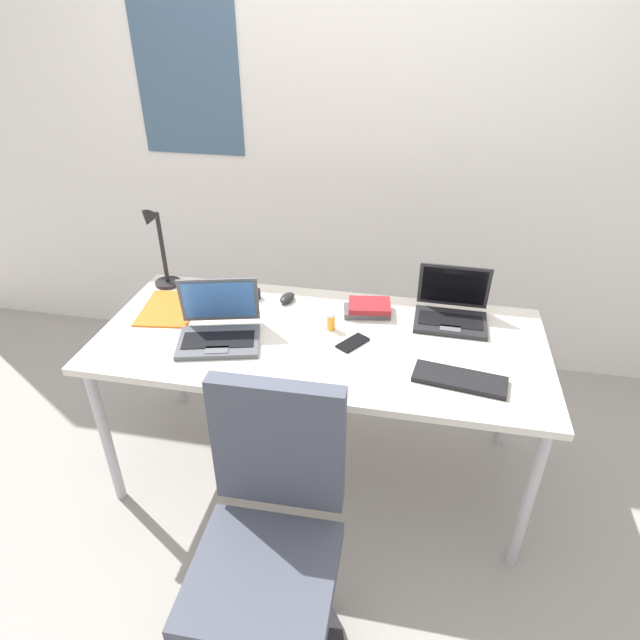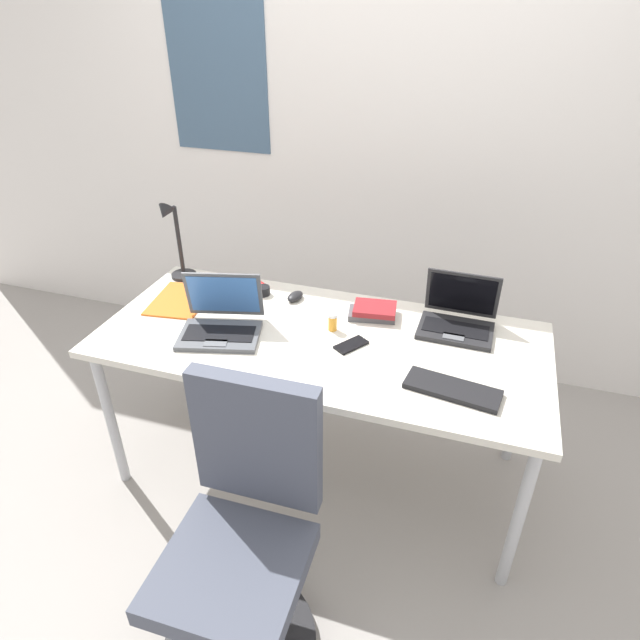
{
  "view_description": "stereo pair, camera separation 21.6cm",
  "coord_description": "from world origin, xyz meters",
  "px_view_note": "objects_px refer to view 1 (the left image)",
  "views": [
    {
      "loc": [
        0.36,
        -1.81,
        1.94
      ],
      "look_at": [
        0.0,
        0.0,
        0.82
      ],
      "focal_mm": 30.55,
      "sensor_mm": 36.0,
      "label": 1
    },
    {
      "loc": [
        0.57,
        -1.76,
        1.94
      ],
      "look_at": [
        0.0,
        0.0,
        0.82
      ],
      "focal_mm": 30.55,
      "sensor_mm": 36.0,
      "label": 2
    }
  ],
  "objects_px": {
    "desk_lamp": "(159,249)",
    "book_stack": "(368,308)",
    "laptop_back_left": "(451,311)",
    "pill_bottle": "(331,321)",
    "office_chair": "(269,559)",
    "cell_phone": "(353,343)",
    "headphones": "(238,293)",
    "computer_mouse": "(287,298)",
    "external_keyboard": "(460,379)",
    "laptop_back_right": "(219,329)",
    "paper_folder_near_lamp": "(169,308)"
  },
  "relations": [
    {
      "from": "computer_mouse",
      "to": "paper_folder_near_lamp",
      "type": "distance_m",
      "value": 0.52
    },
    {
      "from": "laptop_back_right",
      "to": "pill_bottle",
      "type": "height_order",
      "value": "laptop_back_right"
    },
    {
      "from": "external_keyboard",
      "to": "cell_phone",
      "type": "relative_size",
      "value": 2.43
    },
    {
      "from": "computer_mouse",
      "to": "office_chair",
      "type": "height_order",
      "value": "office_chair"
    },
    {
      "from": "laptop_back_right",
      "to": "book_stack",
      "type": "height_order",
      "value": "laptop_back_right"
    },
    {
      "from": "laptop_back_left",
      "to": "external_keyboard",
      "type": "height_order",
      "value": "laptop_back_left"
    },
    {
      "from": "book_stack",
      "to": "pill_bottle",
      "type": "bearing_deg",
      "value": -131.07
    },
    {
      "from": "desk_lamp",
      "to": "laptop_back_right",
      "type": "height_order",
      "value": "desk_lamp"
    },
    {
      "from": "book_stack",
      "to": "office_chair",
      "type": "xyz_separation_m",
      "value": [
        -0.18,
        -1.01,
        -0.37
      ]
    },
    {
      "from": "cell_phone",
      "to": "pill_bottle",
      "type": "height_order",
      "value": "pill_bottle"
    },
    {
      "from": "pill_bottle",
      "to": "office_chair",
      "type": "xyz_separation_m",
      "value": [
        -0.04,
        -0.85,
        -0.38
      ]
    },
    {
      "from": "laptop_back_right",
      "to": "office_chair",
      "type": "height_order",
      "value": "laptop_back_right"
    },
    {
      "from": "headphones",
      "to": "paper_folder_near_lamp",
      "type": "distance_m",
      "value": 0.31
    },
    {
      "from": "laptop_back_right",
      "to": "laptop_back_left",
      "type": "height_order",
      "value": "laptop_back_right"
    },
    {
      "from": "office_chair",
      "to": "book_stack",
      "type": "bearing_deg",
      "value": 79.99
    },
    {
      "from": "laptop_back_left",
      "to": "external_keyboard",
      "type": "distance_m",
      "value": 0.43
    },
    {
      "from": "pill_bottle",
      "to": "office_chair",
      "type": "relative_size",
      "value": 0.08
    },
    {
      "from": "desk_lamp",
      "to": "office_chair",
      "type": "bearing_deg",
      "value": -53.28
    },
    {
      "from": "desk_lamp",
      "to": "pill_bottle",
      "type": "relative_size",
      "value": 5.07
    },
    {
      "from": "laptop_back_right",
      "to": "headphones",
      "type": "relative_size",
      "value": 1.76
    },
    {
      "from": "desk_lamp",
      "to": "book_stack",
      "type": "bearing_deg",
      "value": -3.17
    },
    {
      "from": "external_keyboard",
      "to": "paper_folder_near_lamp",
      "type": "relative_size",
      "value": 1.06
    },
    {
      "from": "laptop_back_left",
      "to": "pill_bottle",
      "type": "relative_size",
      "value": 3.84
    },
    {
      "from": "laptop_back_right",
      "to": "headphones",
      "type": "bearing_deg",
      "value": 96.61
    },
    {
      "from": "pill_bottle",
      "to": "book_stack",
      "type": "distance_m",
      "value": 0.21
    },
    {
      "from": "laptop_back_right",
      "to": "laptop_back_left",
      "type": "relative_size",
      "value": 1.24
    },
    {
      "from": "pill_bottle",
      "to": "paper_folder_near_lamp",
      "type": "relative_size",
      "value": 0.25
    },
    {
      "from": "computer_mouse",
      "to": "book_stack",
      "type": "distance_m",
      "value": 0.37
    },
    {
      "from": "computer_mouse",
      "to": "desk_lamp",
      "type": "bearing_deg",
      "value": -168.94
    },
    {
      "from": "headphones",
      "to": "computer_mouse",
      "type": "bearing_deg",
      "value": 0.0
    },
    {
      "from": "desk_lamp",
      "to": "laptop_back_right",
      "type": "bearing_deg",
      "value": -42.05
    },
    {
      "from": "cell_phone",
      "to": "headphones",
      "type": "distance_m",
      "value": 0.64
    },
    {
      "from": "paper_folder_near_lamp",
      "to": "cell_phone",
      "type": "bearing_deg",
      "value": -7.94
    },
    {
      "from": "external_keyboard",
      "to": "book_stack",
      "type": "xyz_separation_m",
      "value": [
        -0.38,
        0.41,
        0.02
      ]
    },
    {
      "from": "cell_phone",
      "to": "paper_folder_near_lamp",
      "type": "distance_m",
      "value": 0.84
    },
    {
      "from": "computer_mouse",
      "to": "pill_bottle",
      "type": "xyz_separation_m",
      "value": [
        0.23,
        -0.19,
        0.02
      ]
    },
    {
      "from": "desk_lamp",
      "to": "book_stack",
      "type": "xyz_separation_m",
      "value": [
        0.97,
        -0.05,
        -0.17
      ]
    },
    {
      "from": "laptop_back_left",
      "to": "cell_phone",
      "type": "xyz_separation_m",
      "value": [
        -0.38,
        -0.26,
        -0.04
      ]
    },
    {
      "from": "laptop_back_right",
      "to": "office_chair",
      "type": "relative_size",
      "value": 0.39
    },
    {
      "from": "cell_phone",
      "to": "office_chair",
      "type": "height_order",
      "value": "office_chair"
    },
    {
      "from": "pill_bottle",
      "to": "headphones",
      "type": "bearing_deg",
      "value": 157.54
    },
    {
      "from": "desk_lamp",
      "to": "laptop_back_left",
      "type": "xyz_separation_m",
      "value": [
        1.32,
        -0.04,
        -0.15
      ]
    },
    {
      "from": "external_keyboard",
      "to": "computer_mouse",
      "type": "relative_size",
      "value": 3.44
    },
    {
      "from": "external_keyboard",
      "to": "pill_bottle",
      "type": "bearing_deg",
      "value": 162.02
    },
    {
      "from": "external_keyboard",
      "to": "paper_folder_near_lamp",
      "type": "xyz_separation_m",
      "value": [
        -1.24,
        0.28,
        -0.01
      ]
    },
    {
      "from": "desk_lamp",
      "to": "headphones",
      "type": "xyz_separation_m",
      "value": [
        0.37,
        -0.02,
        -0.18
      ]
    },
    {
      "from": "laptop_back_right",
      "to": "headphones",
      "type": "height_order",
      "value": "laptop_back_right"
    },
    {
      "from": "cell_phone",
      "to": "laptop_back_right",
      "type": "bearing_deg",
      "value": -139.12
    },
    {
      "from": "computer_mouse",
      "to": "headphones",
      "type": "distance_m",
      "value": 0.23
    },
    {
      "from": "laptop_back_left",
      "to": "external_keyboard",
      "type": "relative_size",
      "value": 0.92
    }
  ]
}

